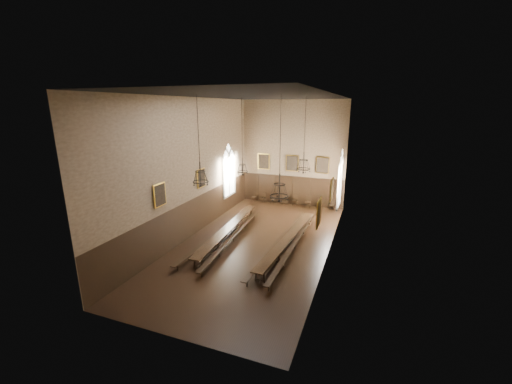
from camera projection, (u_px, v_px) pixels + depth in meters
The scene contains 34 objects.
floor at pixel (256, 243), 19.97m from camera, with size 9.00×18.00×0.02m, color black.
ceiling at pixel (256, 96), 17.60m from camera, with size 9.00×18.00×0.02m, color black.
wall_back at pixel (293, 154), 26.92m from camera, with size 9.00×0.02×9.00m, color #8D7457.
wall_front at pixel (163, 226), 10.64m from camera, with size 9.00×0.02×9.00m, color #8D7457.
wall_left at pixel (191, 169), 20.31m from camera, with size 0.02×18.00×9.00m, color #8D7457.
wall_right at pixel (333, 180), 17.26m from camera, with size 0.02×18.00×9.00m, color #8D7457.
wainscot_panelling at pixel (256, 225), 19.64m from camera, with size 9.00×18.00×2.50m, color black, non-canonical shape.
table_left at pixel (228, 232), 20.73m from camera, with size 1.21×9.57×0.74m.
table_right at pixel (288, 242), 19.22m from camera, with size 1.30×9.55×0.74m.
bench_left_outer at pixel (222, 233), 20.81m from camera, with size 0.67×10.49×0.47m.
bench_left_inner at pixel (233, 237), 20.15m from camera, with size 0.90×9.88×0.44m.
bench_right_inner at pixel (280, 242), 19.49m from camera, with size 0.76×10.76×0.48m.
bench_right_outer at pixel (295, 244), 19.16m from camera, with size 0.41×10.69×0.48m.
chair_0 at pixel (254, 198), 28.81m from camera, with size 0.43×0.43×0.88m.
chair_1 at pixel (264, 200), 28.40m from camera, with size 0.44×0.44×0.92m.
chair_2 at pixel (273, 201), 28.10m from camera, with size 0.45×0.45×0.86m.
chair_3 at pixel (284, 201), 27.83m from camera, with size 0.48×0.48×1.02m.
chair_4 at pixel (295, 202), 27.53m from camera, with size 0.50×0.50×1.01m.
chair_5 at pixel (308, 204), 27.01m from camera, with size 0.45×0.45×1.01m.
chair_6 at pixel (319, 205), 26.73m from camera, with size 0.54×0.54×1.01m.
chair_7 at pixel (332, 207), 26.37m from camera, with size 0.41×0.41×0.91m.
chandelier_back_left at pixel (242, 166), 21.71m from camera, with size 0.77×0.77×5.10m.
chandelier_back_right at pixel (304, 164), 20.06m from camera, with size 0.89×0.89×4.61m.
chandelier_front_left at pixel (200, 176), 16.70m from camera, with size 0.86×0.86×4.62m.
chandelier_front_right at pixel (279, 190), 15.55m from camera, with size 0.93×0.93×5.06m.
portrait_back_0 at pixel (264, 161), 27.90m from camera, with size 1.10×0.12×1.40m.
portrait_back_1 at pixel (292, 163), 27.02m from camera, with size 1.10×0.12×1.40m.
portrait_back_2 at pixel (322, 165), 26.14m from camera, with size 1.10×0.12×1.40m.
portrait_left_0 at pixel (201, 178), 21.38m from camera, with size 0.12×1.00×1.30m.
portrait_left_1 at pixel (160, 195), 17.31m from camera, with size 0.12×1.00×1.30m.
portrait_right_0 at pixel (332, 190), 18.42m from camera, with size 0.12×1.00×1.30m.
portrait_right_1 at pixel (319, 213), 14.35m from camera, with size 0.12×1.00×1.30m.
window_right at pixel (340, 179), 22.54m from camera, with size 0.20×2.20×4.60m, color white, non-canonical shape.
window_left at pixel (229, 170), 25.54m from camera, with size 0.20×2.20×4.60m, color white, non-canonical shape.
Camera 1 is at (6.44, -17.24, 8.41)m, focal length 22.00 mm.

